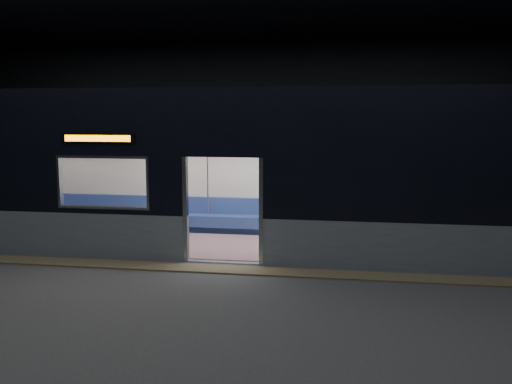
# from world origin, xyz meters

# --- Properties ---
(station_floor) EXTENTS (24.00, 14.00, 0.01)m
(station_floor) POSITION_xyz_m (0.00, 0.00, -0.01)
(station_floor) COLOR #47494C
(station_floor) RESTS_ON ground
(station_envelope) EXTENTS (24.00, 14.00, 5.00)m
(station_envelope) POSITION_xyz_m (0.00, 0.00, 3.66)
(station_envelope) COLOR black
(station_envelope) RESTS_ON station_floor
(tactile_strip) EXTENTS (22.80, 0.50, 0.03)m
(tactile_strip) POSITION_xyz_m (0.00, 0.55, 0.01)
(tactile_strip) COLOR #8C7F59
(tactile_strip) RESTS_ON station_floor
(metro_car) EXTENTS (18.00, 3.04, 3.35)m
(metro_car) POSITION_xyz_m (-0.00, 2.54, 1.85)
(metro_car) COLOR #92A0AE
(metro_car) RESTS_ON station_floor
(passenger) EXTENTS (0.44, 0.71, 1.37)m
(passenger) POSITION_xyz_m (4.80, 3.55, 0.80)
(passenger) COLOR black
(passenger) RESTS_ON metro_car
(handbag) EXTENTS (0.37, 0.34, 0.15)m
(handbag) POSITION_xyz_m (4.76, 3.32, 0.68)
(handbag) COLOR black
(handbag) RESTS_ON passenger
(transit_map) EXTENTS (1.02, 0.03, 0.66)m
(transit_map) POSITION_xyz_m (2.03, 3.85, 1.48)
(transit_map) COLOR white
(transit_map) RESTS_ON metro_car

